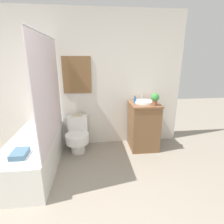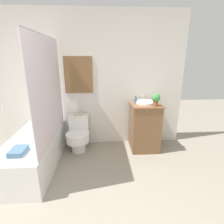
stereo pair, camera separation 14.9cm
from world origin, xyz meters
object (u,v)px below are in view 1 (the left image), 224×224
Objects in this scene: toilet at (78,135)px; book_on_tank at (77,115)px; soap_bottle at (135,100)px; potted_plant at (155,98)px; sink at (144,102)px.

book_on_tank reaches higher than toilet.
toilet is 4.91× the size of soap_bottle.
toilet is at bearing 173.18° from potted_plant.
toilet is 0.37m from book_on_tank.
sink reaches higher than toilet.
potted_plant reaches higher than book_on_tank.
sink is 2.93× the size of soap_bottle.
toilet is 3.00× the size of potted_plant.
book_on_tank is at bearing 90.00° from toilet.
book_on_tank is at bearing 167.25° from potted_plant.
soap_bottle is 0.37m from potted_plant.
book_on_tank is (-1.06, 0.11, -0.28)m from soap_bottle.
soap_bottle is at bearing 2.00° from toilet.
sink is at bearing -5.91° from book_on_tank.
soap_bottle is at bearing 173.55° from sink.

